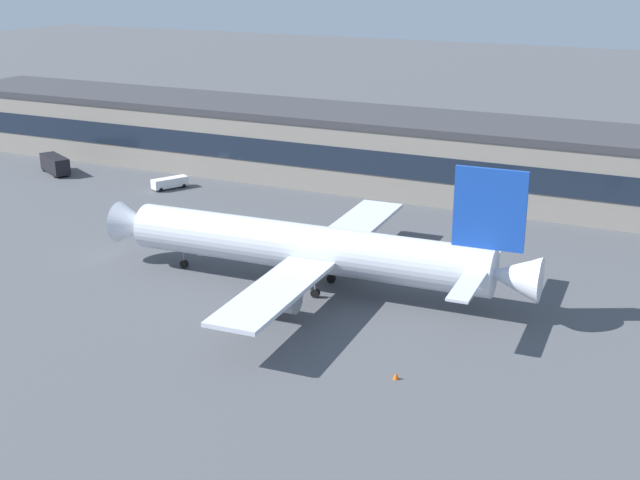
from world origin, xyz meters
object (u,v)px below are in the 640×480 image
object	(u,v)px
airliner	(313,248)
fuel_truck	(55,164)
traffic_cone_0	(396,376)
belt_loader	(169,182)

from	to	relation	value
airliner	fuel_truck	world-z (taller)	airliner
airliner	fuel_truck	xyz separation A→B (m)	(-68.78, 30.82, -3.37)
airliner	traffic_cone_0	xyz separation A→B (m)	(17.73, -17.81, -4.88)
airliner	fuel_truck	bearing A→B (deg)	155.86
belt_loader	traffic_cone_0	size ratio (longest dim) A/B	8.97
belt_loader	traffic_cone_0	distance (m)	78.17
airliner	belt_loader	bearing A→B (deg)	144.29
belt_loader	airliner	bearing A→B (deg)	-35.71
fuel_truck	traffic_cone_0	world-z (taller)	fuel_truck
airliner	belt_loader	size ratio (longest dim) A/B	8.52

